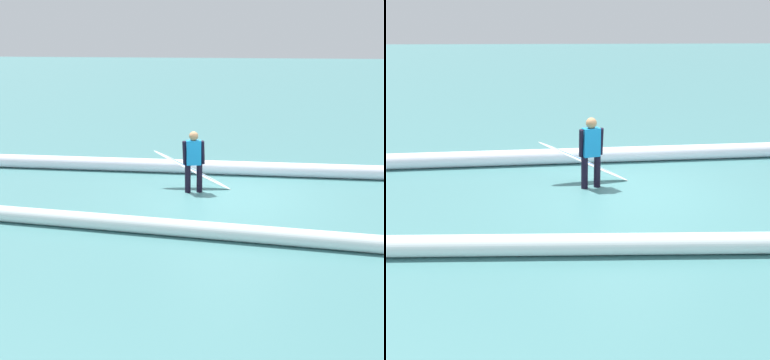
% 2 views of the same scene
% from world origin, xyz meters
% --- Properties ---
extents(ground_plane, '(182.43, 182.43, 0.00)m').
position_xyz_m(ground_plane, '(0.00, 0.00, 0.00)').
color(ground_plane, teal).
extents(surfer, '(0.50, 0.30, 1.47)m').
position_xyz_m(surfer, '(0.84, -0.28, 0.82)').
color(surfer, black).
rests_on(surfer, ground_plane).
extents(surfboard, '(1.95, 0.28, 0.94)m').
position_xyz_m(surfboard, '(0.95, -0.67, 0.45)').
color(surfboard, white).
rests_on(surfboard, ground_plane).
extents(wave_crest_foreground, '(22.73, 1.24, 0.37)m').
position_xyz_m(wave_crest_foreground, '(-0.93, -2.18, 0.19)').
color(wave_crest_foreground, white).
rests_on(wave_crest_foreground, ground_plane).
extents(wave_crest_midground, '(21.10, 1.55, 0.32)m').
position_xyz_m(wave_crest_midground, '(-0.78, 2.77, 0.16)').
color(wave_crest_midground, white).
rests_on(wave_crest_midground, ground_plane).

